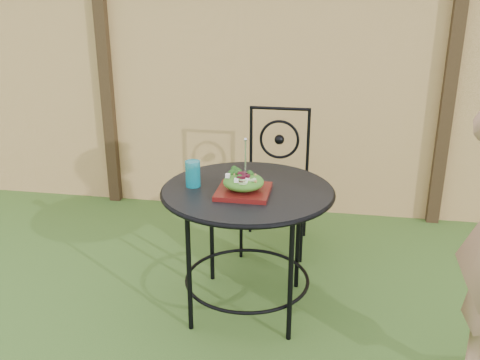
{
  "coord_description": "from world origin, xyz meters",
  "views": [
    {
      "loc": [
        0.48,
        -1.86,
        1.74
      ],
      "look_at": [
        0.02,
        0.79,
        0.75
      ],
      "focal_mm": 40.0,
      "sensor_mm": 36.0,
      "label": 1
    }
  ],
  "objects": [
    {
      "name": "fence",
      "position": [
        -0.0,
        2.19,
        0.95
      ],
      "size": [
        8.0,
        0.12,
        1.9
      ],
      "color": "#EEB875",
      "rests_on": "ground"
    },
    {
      "name": "patio_table",
      "position": [
        0.07,
        0.74,
        0.59
      ],
      "size": [
        0.92,
        0.92,
        0.72
      ],
      "color": "black",
      "rests_on": "ground"
    },
    {
      "name": "patio_chair",
      "position": [
        0.13,
        1.57,
        0.5
      ],
      "size": [
        0.46,
        0.46,
        0.95
      ],
      "color": "black",
      "rests_on": "ground"
    },
    {
      "name": "salad_plate",
      "position": [
        0.06,
        0.66,
        0.74
      ],
      "size": [
        0.27,
        0.27,
        0.02
      ],
      "primitive_type": "cube",
      "color": "#4D110B",
      "rests_on": "patio_table"
    },
    {
      "name": "salad",
      "position": [
        0.06,
        0.66,
        0.79
      ],
      "size": [
        0.21,
        0.21,
        0.08
      ],
      "primitive_type": "ellipsoid",
      "color": "#235614",
      "rests_on": "salad_plate"
    },
    {
      "name": "fork",
      "position": [
        0.07,
        0.66,
        0.92
      ],
      "size": [
        0.01,
        0.01,
        0.18
      ],
      "primitive_type": "cylinder",
      "color": "silver",
      "rests_on": "salad"
    },
    {
      "name": "drinking_glass",
      "position": [
        -0.22,
        0.72,
        0.79
      ],
      "size": [
        0.08,
        0.08,
        0.14
      ],
      "primitive_type": "cylinder",
      "color": "#0C7A8B",
      "rests_on": "patio_table"
    }
  ]
}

